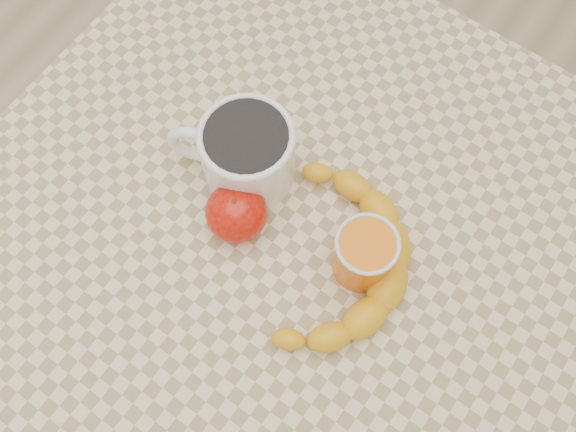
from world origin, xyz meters
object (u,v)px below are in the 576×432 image
Objects in this scene: apple at (236,212)px; table at (288,244)px; orange_juice_glass at (364,254)px; banana at (339,262)px; coffee_mug at (245,152)px.

table is at bearing 36.24° from apple.
table is 0.17m from orange_juice_glass.
coffee_mug is at bearing 150.64° from banana.
table is 0.16m from coffee_mug.
apple is at bearing -165.34° from orange_juice_glass.
orange_juice_glass is 0.93× the size of apple.
coffee_mug reaches higher than banana.
apple is at bearing -143.76° from table.
banana is at bearing 9.64° from apple.
apple is (0.03, -0.06, -0.02)m from coffee_mug.
table is at bearing 155.27° from banana.
banana is (-0.02, -0.02, -0.02)m from orange_juice_glass.
apple is (-0.05, -0.04, 0.12)m from table.
coffee_mug reaches higher than apple.
apple reaches higher than table.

